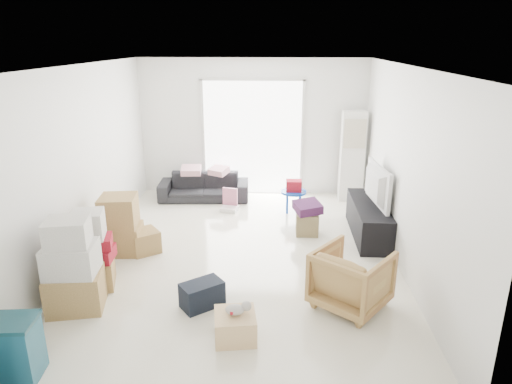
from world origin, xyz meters
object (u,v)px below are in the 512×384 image
Objects in this scene: ac_tower at (352,156)px; ottoman at (307,223)px; armchair at (352,276)px; kids_table at (294,190)px; wood_crate at (235,326)px; storage_bins at (9,349)px; sofa at (204,183)px; television at (370,200)px; tv_console at (368,220)px.

ac_tower is 2.11m from ottoman.
kids_table is at bearing -41.31° from armchair.
storage_bins is at bearing -160.60° from wood_crate.
sofa reaches higher than storage_bins.
television is at bearing 41.99° from storage_bins.
television is 3.40m from wood_crate.
sofa is at bearing 55.34° from television.
armchair reaches higher than tv_console.
storage_bins is (-3.85, -5.28, -0.57)m from ac_tower.
tv_console reaches higher than ottoman.
ottoman is 0.60× the size of kids_table.
ottoman is (1.95, -1.61, -0.16)m from sofa.
wood_crate is (-1.83, -4.57, -0.73)m from ac_tower.
tv_console is 1.57m from kids_table.
television is 1.38× the size of armchair.
television is at bearing 56.12° from wood_crate.
kids_table is at bearing 101.17° from ottoman.
sofa reaches higher than kids_table.
ac_tower is 4.88× the size of ottoman.
tv_console is 2.64× the size of storage_bins.
ac_tower is 4.07× the size of wood_crate.
ac_tower reaches higher than sofa.
sofa reaches higher than wood_crate.
ac_tower is 2.85× the size of storage_bins.
television is 2.19m from armchair.
kids_table is at bearing 139.29° from tv_console.
storage_bins is (-3.90, -3.51, -0.30)m from television.
wood_crate is (-1.30, -0.69, -0.25)m from armchair.
storage_bins is at bearing -126.11° from ac_tower.
wood_crate is at bearing -123.88° from tv_console.
wood_crate is at bearing 140.32° from television.
armchair is (-0.58, -2.11, 0.13)m from tv_console.
wood_crate is at bearing 65.68° from armchair.
kids_table is 3.89m from wood_crate.
wood_crate is at bearing 19.40° from storage_bins.
tv_console is at bearing -40.71° from kids_table.
armchair is (-0.58, -2.11, -0.22)m from television.
storage_bins is (-3.90, -3.51, 0.04)m from tv_console.
television is 1.82× the size of kids_table.
ac_tower is at bearing 53.89° from storage_bins.
television is 3.36m from sofa.
sofa is at bearing 79.35° from storage_bins.
wood_crate is (-1.88, -2.80, -0.13)m from tv_console.
kids_table is (2.72, 4.53, 0.12)m from storage_bins.
storage_bins reaches higher than kids_table.
sofa is 5.22m from storage_bins.
storage_bins is (-0.96, -5.13, -0.03)m from sofa.
television is at bearing -88.38° from ac_tower.
tv_console is at bearing 41.99° from storage_bins.
tv_console is 0.99m from ottoman.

